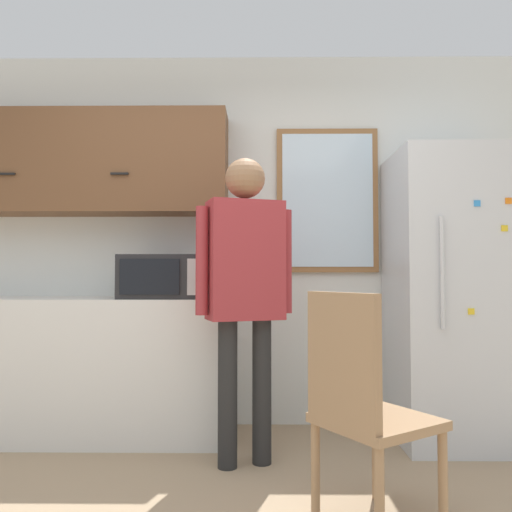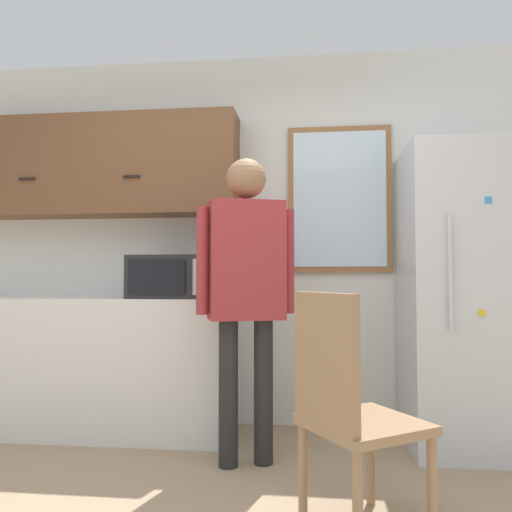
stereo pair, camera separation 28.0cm
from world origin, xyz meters
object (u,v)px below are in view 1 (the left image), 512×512
object	(u,v)px
microwave	(164,277)
person	(245,276)
refrigerator	(457,296)
chair	(362,401)

from	to	relation	value
microwave	person	size ratio (longest dim) A/B	0.30
person	microwave	bearing A→B (deg)	124.47
microwave	person	distance (m)	0.69
microwave	refrigerator	size ratio (longest dim) A/B	0.28
person	chair	bearing A→B (deg)	-73.31
microwave	chair	bearing A→B (deg)	-46.89
microwave	refrigerator	world-z (taller)	refrigerator
refrigerator	chair	world-z (taller)	refrigerator
microwave	refrigerator	xyz separation A→B (m)	(1.92, 0.01, -0.13)
microwave	chair	distance (m)	1.65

